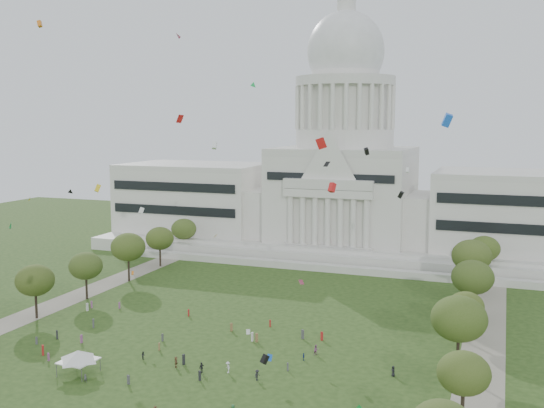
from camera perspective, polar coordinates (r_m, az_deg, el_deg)
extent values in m
plane|color=#274316|center=(113.32, -8.19, -14.97)|extent=(400.00, 400.00, 0.00)
cube|color=beige|center=(216.83, 6.44, -3.52)|extent=(160.00, 60.00, 4.00)
cube|color=beige|center=(185.84, 3.98, -5.65)|extent=(130.00, 3.00, 2.00)
cube|color=beige|center=(193.03, 4.65, -4.71)|extent=(140.00, 3.00, 5.00)
cube|color=silver|center=(233.00, -6.82, 0.48)|extent=(50.00, 34.00, 22.00)
cube|color=silver|center=(207.77, 21.31, -0.83)|extent=(50.00, 34.00, 22.00)
cube|color=silver|center=(220.28, -0.55, -0.66)|extent=(12.00, 26.00, 16.00)
cube|color=silver|center=(207.51, 13.53, -1.37)|extent=(12.00, 26.00, 16.00)
cube|color=silver|center=(213.41, 6.43, 0.65)|extent=(44.00, 38.00, 28.00)
cube|color=silver|center=(193.81, 5.03, 0.94)|extent=(28.00, 3.00, 2.40)
cube|color=black|center=(217.71, -8.89, 0.48)|extent=(46.00, 0.40, 11.00)
cube|color=black|center=(190.46, 21.42, -0.94)|extent=(46.00, 0.40, 11.00)
cylinder|color=silver|center=(212.01, 6.51, 5.87)|extent=(32.00, 32.00, 6.00)
cylinder|color=silver|center=(211.98, 6.55, 8.57)|extent=(28.00, 28.00, 14.00)
cylinder|color=beige|center=(212.33, 6.59, 10.86)|extent=(32.40, 32.40, 3.00)
cylinder|color=silver|center=(212.73, 6.61, 12.34)|extent=(22.00, 22.00, 8.00)
ellipsoid|color=silver|center=(213.11, 6.63, 13.41)|extent=(25.00, 25.00, 26.20)
cylinder|color=silver|center=(214.95, 6.68, 16.99)|extent=(6.00, 6.00, 5.00)
cube|color=gray|center=(162.50, -18.20, -8.30)|extent=(8.00, 160.00, 0.04)
cube|color=gray|center=(129.22, 18.39, -12.40)|extent=(8.00, 160.00, 0.04)
cylinder|color=black|center=(98.89, 16.70, -17.12)|extent=(0.56, 0.56, 4.92)
ellipsoid|color=#3D521A|center=(96.87, 16.82, -14.31)|extent=(7.58, 7.58, 6.20)
cylinder|color=black|center=(150.57, -20.38, -8.57)|extent=(0.56, 0.56, 5.47)
ellipsoid|color=#354715|center=(149.13, -20.48, -6.42)|extent=(8.42, 8.42, 6.89)
cylinder|color=black|center=(116.51, 16.30, -12.92)|extent=(0.56, 0.56, 6.20)
ellipsoid|color=#344E17|center=(114.42, 16.42, -9.83)|extent=(9.55, 9.55, 7.82)
cylinder|color=black|center=(162.48, -16.28, -7.27)|extent=(0.56, 0.56, 5.27)
ellipsoid|color=#344A1A|center=(161.18, -16.36, -5.34)|extent=(8.12, 8.12, 6.65)
cylinder|color=black|center=(132.87, 16.93, -10.76)|extent=(0.56, 0.56, 4.56)
ellipsoid|color=#3F5217|center=(131.47, 17.01, -8.76)|extent=(7.01, 7.01, 5.74)
cylinder|color=black|center=(177.10, -12.72, -5.81)|extent=(0.56, 0.56, 6.03)
ellipsoid|color=#394F19|center=(175.77, -12.77, -3.78)|extent=(9.29, 9.29, 7.60)
cylinder|color=black|center=(147.52, 17.45, -8.67)|extent=(0.56, 0.56, 5.97)
ellipsoid|color=#304617|center=(145.93, 17.55, -6.28)|extent=(9.19, 9.19, 7.52)
cylinder|color=black|center=(193.17, -9.99, -4.73)|extent=(0.56, 0.56, 5.41)
ellipsoid|color=#394E17|center=(192.05, -10.03, -3.06)|extent=(8.33, 8.33, 6.81)
cylinder|color=black|center=(166.99, 17.37, -6.72)|extent=(0.56, 0.56, 6.37)
ellipsoid|color=#3C4F1B|center=(165.51, 17.46, -4.45)|extent=(9.82, 9.82, 8.03)
cylinder|color=black|center=(209.45, -7.88, -3.75)|extent=(0.56, 0.56, 5.32)
ellipsoid|color=#374E1A|center=(208.44, -7.91, -2.23)|extent=(8.19, 8.19, 6.70)
cylinder|color=black|center=(184.47, 18.44, -5.57)|extent=(0.56, 0.56, 5.47)
ellipsoid|color=#395118|center=(183.29, 18.51, -3.81)|extent=(8.42, 8.42, 6.89)
cylinder|color=#4C4C4C|center=(116.83, -18.75, -13.99)|extent=(0.12, 0.12, 2.28)
cylinder|color=#4C4C4C|center=(113.85, -16.68, -14.48)|extent=(0.12, 0.12, 2.28)
cylinder|color=#4C4C4C|center=(120.55, -17.18, -13.25)|extent=(0.12, 0.12, 2.28)
cylinder|color=#4C4C4C|center=(117.67, -15.14, -13.69)|extent=(0.12, 0.12, 2.28)
cube|color=white|center=(116.76, -16.96, -13.28)|extent=(5.83, 5.83, 0.18)
pyramid|color=white|center=(116.41, -16.98, -12.82)|extent=(8.17, 8.17, 1.83)
imported|color=#26262B|center=(113.51, 10.81, -14.50)|extent=(1.03, 1.03, 1.80)
imported|color=#994C8C|center=(121.13, 3.98, -12.92)|extent=(1.01, 1.08, 1.90)
imported|color=silver|center=(113.17, -3.98, -14.40)|extent=(1.34, 1.39, 1.98)
imported|color=#26262B|center=(113.53, -6.33, -14.37)|extent=(0.97, 1.27, 1.92)
imported|color=olive|center=(116.47, -8.60, -13.82)|extent=(1.55, 1.92, 1.95)
imported|color=#4C4C51|center=(113.63, -16.39, -14.74)|extent=(0.66, 0.61, 1.46)
imported|color=#26262B|center=(121.25, -11.47, -13.14)|extent=(0.83, 0.74, 1.45)
imported|color=#26262B|center=(110.02, -1.34, -15.08)|extent=(0.96, 1.32, 1.84)
imported|color=navy|center=(118.54, 2.85, -13.51)|extent=(0.57, 0.86, 1.35)
cube|color=#4C4C51|center=(134.26, -20.35, -11.41)|extent=(0.46, 0.42, 1.49)
cube|color=#26262B|center=(110.62, -6.50, -15.05)|extent=(0.52, 0.47, 1.66)
cube|color=#B21E1E|center=(128.66, 4.49, -11.72)|extent=(0.48, 0.31, 1.73)
cube|color=#994C8C|center=(132.25, -16.71, -11.50)|extent=(0.29, 0.45, 1.65)
cube|color=#994C8C|center=(152.97, -13.52, -8.82)|extent=(0.31, 0.44, 1.52)
cube|color=#B21E1E|center=(127.92, -19.86, -12.22)|extent=(0.60, 0.58, 1.95)
cube|color=#B21E1E|center=(144.44, -7.48, -9.64)|extent=(0.36, 0.47, 1.58)
cube|color=#994C8C|center=(155.01, -15.87, -8.66)|extent=(0.51, 0.48, 1.65)
cube|color=#26262B|center=(117.47, -7.93, -13.64)|extent=(0.35, 0.52, 1.89)
cube|color=#4C4C51|center=(129.12, 2.77, -11.60)|extent=(0.59, 0.53, 1.90)
cube|color=silver|center=(127.86, -1.78, -11.82)|extent=(0.31, 0.48, 1.79)
cube|color=#4C4C51|center=(113.85, 1.42, -14.39)|extent=(0.40, 0.45, 1.45)
cube|color=olive|center=(133.74, -3.66, -10.96)|extent=(0.43, 0.53, 1.72)
cube|color=#994C8C|center=(124.86, -19.40, -12.81)|extent=(0.45, 0.38, 1.47)
cube|color=#4C4C51|center=(111.10, -12.75, -15.11)|extent=(0.46, 0.33, 1.58)
cube|color=#4C4C51|center=(129.67, -9.79, -11.71)|extent=(0.27, 0.41, 1.49)
cube|color=olive|center=(127.41, -1.38, -11.89)|extent=(0.52, 0.55, 1.76)
cube|color=#B21E1E|center=(136.28, -0.17, -10.65)|extent=(0.43, 0.46, 1.48)
cube|color=olive|center=(124.94, -10.08, -12.47)|extent=(0.35, 0.45, 1.48)
cube|color=#26262B|center=(135.86, -18.71, -11.05)|extent=(0.55, 0.53, 1.77)
cube|color=#4C4C51|center=(140.66, -15.72, -10.26)|extent=(0.53, 0.60, 1.91)
cube|color=silver|center=(152.90, -16.23, -8.86)|extent=(0.36, 0.52, 1.82)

